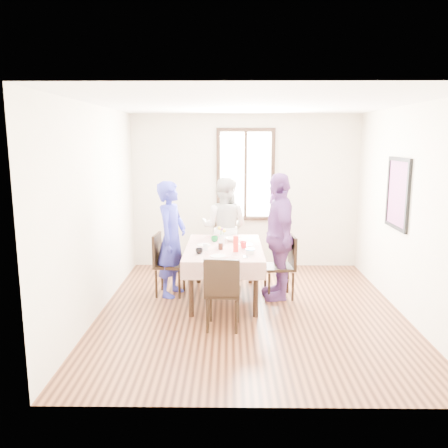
# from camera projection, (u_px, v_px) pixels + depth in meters

# --- Properties ---
(ground) EXTENTS (4.50, 4.50, 0.00)m
(ground) POSITION_uv_depth(u_px,v_px,m) (250.00, 311.00, 6.13)
(ground) COLOR black
(ground) RESTS_ON ground
(back_wall) EXTENTS (4.00, 0.00, 4.00)m
(back_wall) POSITION_uv_depth(u_px,v_px,m) (245.00, 192.00, 8.10)
(back_wall) COLOR beige
(back_wall) RESTS_ON ground
(right_wall) EXTENTS (0.00, 4.50, 4.50)m
(right_wall) POSITION_uv_depth(u_px,v_px,m) (407.00, 212.00, 5.86)
(right_wall) COLOR beige
(right_wall) RESTS_ON ground
(window_frame) EXTENTS (1.02, 0.06, 1.62)m
(window_frame) POSITION_uv_depth(u_px,v_px,m) (245.00, 175.00, 8.02)
(window_frame) COLOR black
(window_frame) RESTS_ON back_wall
(window_pane) EXTENTS (0.90, 0.02, 1.50)m
(window_pane) POSITION_uv_depth(u_px,v_px,m) (245.00, 175.00, 8.03)
(window_pane) COLOR white
(window_pane) RESTS_ON back_wall
(art_poster) EXTENTS (0.04, 0.76, 0.96)m
(art_poster) POSITION_uv_depth(u_px,v_px,m) (398.00, 194.00, 6.12)
(art_poster) COLOR red
(art_poster) RESTS_ON right_wall
(dining_table) EXTENTS (0.95, 1.54, 0.75)m
(dining_table) POSITION_uv_depth(u_px,v_px,m) (224.00, 273.00, 6.57)
(dining_table) COLOR black
(dining_table) RESTS_ON ground
(tablecloth) EXTENTS (1.07, 1.66, 0.01)m
(tablecloth) POSITION_uv_depth(u_px,v_px,m) (224.00, 247.00, 6.50)
(tablecloth) COLOR #550800
(tablecloth) RESTS_ON dining_table
(chair_left) EXTENTS (0.46, 0.46, 0.91)m
(chair_left) POSITION_uv_depth(u_px,v_px,m) (170.00, 265.00, 6.70)
(chair_left) COLOR black
(chair_left) RESTS_ON ground
(chair_right) EXTENTS (0.46, 0.46, 0.91)m
(chair_right) POSITION_uv_depth(u_px,v_px,m) (279.00, 267.00, 6.59)
(chair_right) COLOR black
(chair_right) RESTS_ON ground
(chair_far) EXTENTS (0.43, 0.43, 0.91)m
(chair_far) POSITION_uv_depth(u_px,v_px,m) (225.00, 250.00, 7.59)
(chair_far) COLOR black
(chair_far) RESTS_ON ground
(chair_near) EXTENTS (0.45, 0.45, 0.91)m
(chair_near) POSITION_uv_depth(u_px,v_px,m) (223.00, 292.00, 5.51)
(chair_near) COLOR black
(chair_near) RESTS_ON ground
(person_left) EXTENTS (0.55, 0.70, 1.68)m
(person_left) POSITION_uv_depth(u_px,v_px,m) (171.00, 239.00, 6.63)
(person_left) COLOR #292B93
(person_left) RESTS_ON ground
(person_far) EXTENTS (0.94, 0.82, 1.66)m
(person_far) POSITION_uv_depth(u_px,v_px,m) (225.00, 228.00, 7.50)
(person_far) COLOR beige
(person_far) RESTS_ON ground
(person_right) EXTENTS (0.54, 1.10, 1.81)m
(person_right) POSITION_uv_depth(u_px,v_px,m) (278.00, 236.00, 6.51)
(person_right) COLOR #68397B
(person_right) RESTS_ON ground
(mug_black) EXTENTS (0.10, 0.10, 0.08)m
(mug_black) POSITION_uv_depth(u_px,v_px,m) (199.00, 251.00, 6.08)
(mug_black) COLOR black
(mug_black) RESTS_ON tablecloth
(mug_flag) EXTENTS (0.12, 0.12, 0.09)m
(mug_flag) POSITION_uv_depth(u_px,v_px,m) (243.00, 245.00, 6.40)
(mug_flag) COLOR red
(mug_flag) RESTS_ON tablecloth
(mug_green) EXTENTS (0.15, 0.15, 0.08)m
(mug_green) POSITION_uv_depth(u_px,v_px,m) (215.00, 239.00, 6.81)
(mug_green) COLOR #0C7226
(mug_green) RESTS_ON tablecloth
(serving_bowl) EXTENTS (0.23, 0.23, 0.05)m
(serving_bowl) POSITION_uv_depth(u_px,v_px,m) (233.00, 239.00, 6.84)
(serving_bowl) COLOR white
(serving_bowl) RESTS_ON tablecloth
(juice_carton) EXTENTS (0.07, 0.07, 0.22)m
(juice_carton) POSITION_uv_depth(u_px,v_px,m) (236.00, 244.00, 6.20)
(juice_carton) COLOR red
(juice_carton) RESTS_ON tablecloth
(butter_tub) EXTENTS (0.11, 0.11, 0.06)m
(butter_tub) POSITION_uv_depth(u_px,v_px,m) (250.00, 252.00, 6.09)
(butter_tub) COLOR white
(butter_tub) RESTS_ON tablecloth
(jam_jar) EXTENTS (0.06, 0.06, 0.09)m
(jam_jar) POSITION_uv_depth(u_px,v_px,m) (221.00, 246.00, 6.32)
(jam_jar) COLOR black
(jam_jar) RESTS_ON tablecloth
(drinking_glass) EXTENTS (0.07, 0.07, 0.09)m
(drinking_glass) POSITION_uv_depth(u_px,v_px,m) (205.00, 247.00, 6.28)
(drinking_glass) COLOR silver
(drinking_glass) RESTS_ON tablecloth
(smartphone) EXTENTS (0.07, 0.13, 0.01)m
(smartphone) POSITION_uv_depth(u_px,v_px,m) (245.00, 257.00, 5.93)
(smartphone) COLOR black
(smartphone) RESTS_ON tablecloth
(flower_vase) EXTENTS (0.08, 0.08, 0.16)m
(flower_vase) POSITION_uv_depth(u_px,v_px,m) (222.00, 240.00, 6.53)
(flower_vase) COLOR silver
(flower_vase) RESTS_ON tablecloth
(plate_left) EXTENTS (0.20, 0.20, 0.01)m
(plate_left) POSITION_uv_depth(u_px,v_px,m) (204.00, 245.00, 6.58)
(plate_left) COLOR white
(plate_left) RESTS_ON tablecloth
(plate_right) EXTENTS (0.20, 0.20, 0.01)m
(plate_right) POSITION_uv_depth(u_px,v_px,m) (245.00, 245.00, 6.59)
(plate_right) COLOR white
(plate_right) RESTS_ON tablecloth
(plate_far) EXTENTS (0.20, 0.20, 0.01)m
(plate_far) POSITION_uv_depth(u_px,v_px,m) (226.00, 237.00, 7.10)
(plate_far) COLOR white
(plate_far) RESTS_ON tablecloth
(plate_near) EXTENTS (0.20, 0.20, 0.01)m
(plate_near) POSITION_uv_depth(u_px,v_px,m) (218.00, 256.00, 5.95)
(plate_near) COLOR white
(plate_near) RESTS_ON tablecloth
(butter_lid) EXTENTS (0.12, 0.12, 0.01)m
(butter_lid) POSITION_uv_depth(u_px,v_px,m) (250.00, 249.00, 6.08)
(butter_lid) COLOR blue
(butter_lid) RESTS_ON butter_tub
(flower_bunch) EXTENTS (0.09, 0.09, 0.10)m
(flower_bunch) POSITION_uv_depth(u_px,v_px,m) (222.00, 231.00, 6.51)
(flower_bunch) COLOR yellow
(flower_bunch) RESTS_ON flower_vase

